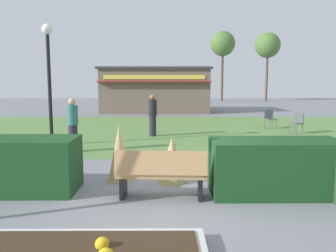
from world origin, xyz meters
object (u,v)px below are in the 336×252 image
(lamppost_mid, at_px, (49,70))
(tree_left_bg, at_px, (268,46))
(cafe_chair_west, at_px, (297,121))
(cafe_chair_east, at_px, (270,117))
(person_standing, at_px, (153,115))
(tree_right_bg, at_px, (223,44))
(parked_car_west_slot, at_px, (121,98))
(food_kiosk, at_px, (155,90))
(park_bench, at_px, (161,174))
(person_strolling, at_px, (73,125))

(lamppost_mid, relative_size, tree_left_bg, 0.54)
(cafe_chair_west, bearing_deg, cafe_chair_east, 111.35)
(cafe_chair_west, relative_size, person_standing, 0.53)
(person_standing, height_order, tree_right_bg, tree_right_bg)
(cafe_chair_west, xyz_separation_m, parked_car_west_slot, (-10.02, 19.74, 0.12))
(food_kiosk, height_order, cafe_chair_east, food_kiosk)
(park_bench, bearing_deg, lamppost_mid, 124.80)
(food_kiosk, relative_size, cafe_chair_west, 8.86)
(cafe_chair_east, bearing_deg, tree_right_bg, 86.35)
(cafe_chair_west, xyz_separation_m, cafe_chair_east, (-0.66, 1.70, 0.00))
(cafe_chair_west, distance_m, cafe_chair_east, 1.83)
(park_bench, height_order, cafe_chair_east, park_bench)
(person_strolling, bearing_deg, food_kiosk, -45.11)
(park_bench, distance_m, parked_car_west_slot, 28.33)
(park_bench, relative_size, tree_left_bg, 0.23)
(park_bench, height_order, person_standing, person_standing)
(person_strolling, bearing_deg, tree_left_bg, -63.43)
(cafe_chair_east, bearing_deg, person_standing, -156.81)
(tree_right_bg, bearing_deg, parked_car_west_slot, -152.80)
(food_kiosk, bearing_deg, cafe_chair_east, -58.93)
(lamppost_mid, relative_size, parked_car_west_slot, 0.96)
(cafe_chair_west, relative_size, person_strolling, 0.53)
(food_kiosk, height_order, parked_car_west_slot, food_kiosk)
(food_kiosk, relative_size, parked_car_west_slot, 1.83)
(cafe_chair_east, xyz_separation_m, person_strolling, (-7.82, -5.51, 0.33))
(person_strolling, distance_m, tree_left_bg, 32.62)
(tree_right_bg, bearing_deg, cafe_chair_east, -93.65)
(park_bench, relative_size, person_standing, 1.02)
(parked_car_west_slot, bearing_deg, tree_left_bg, 18.36)
(tree_left_bg, bearing_deg, cafe_chair_east, -105.61)
(tree_left_bg, bearing_deg, tree_right_bg, 176.35)
(person_standing, bearing_deg, tree_left_bg, 138.93)
(park_bench, height_order, tree_right_bg, tree_right_bg)
(cafe_chair_east, height_order, tree_left_bg, tree_left_bg)
(lamppost_mid, height_order, person_standing, lamppost_mid)
(park_bench, distance_m, lamppost_mid, 7.09)
(lamppost_mid, relative_size, person_strolling, 2.43)
(cafe_chair_west, bearing_deg, food_kiosk, 119.69)
(parked_car_west_slot, relative_size, tree_right_bg, 0.55)
(person_standing, bearing_deg, person_strolling, -52.82)
(tree_left_bg, distance_m, tree_right_bg, 5.02)
(food_kiosk, bearing_deg, cafe_chair_west, -60.31)
(person_standing, bearing_deg, cafe_chair_west, 79.83)
(person_strolling, xyz_separation_m, tree_left_bg, (14.33, 28.82, 5.33))
(lamppost_mid, xyz_separation_m, tree_right_bg, (10.37, 28.01, 3.80))
(park_bench, distance_m, food_kiosk, 19.44)
(cafe_chair_west, xyz_separation_m, person_standing, (-6.11, -0.63, 0.33))
(cafe_chair_west, distance_m, person_standing, 6.15)
(food_kiosk, xyz_separation_m, parked_car_west_slot, (-3.67, 8.60, -0.97))
(parked_car_west_slot, bearing_deg, cafe_chair_east, -62.58)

